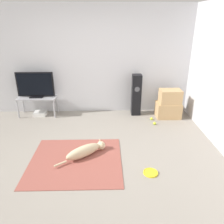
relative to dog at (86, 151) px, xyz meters
The scene contains 13 objects.
ground_plane 0.21m from the dog, behind, with size 12.00×12.00×0.00m, color gray.
wall_back 2.40m from the dog, 94.74° to the left, with size 8.00×0.06×2.55m.
area_rug 0.24m from the dog, 138.62° to the right, with size 1.53×1.39×0.01m.
dog is the anchor object (origin of this frame).
frisbee 1.15m from the dog, 25.40° to the right, with size 0.23×0.23×0.03m.
cardboard_box_lower 2.47m from the dog, 41.34° to the left, with size 0.57×0.40×0.36m.
cardboard_box_upper 2.50m from the dog, 40.86° to the left, with size 0.49×0.35×0.33m.
floor_speaker 2.16m from the dog, 59.14° to the left, with size 0.22×0.23×1.01m.
tv_stand 2.27m from the dog, 125.91° to the left, with size 0.92×0.41×0.47m.
tv 2.35m from the dog, 125.87° to the left, with size 0.87×0.20×0.61m.
tennis_ball_by_boxes 2.04m from the dog, 45.60° to the left, with size 0.07×0.07×0.07m.
tennis_ball_near_speaker 1.88m from the dog, 39.68° to the left, with size 0.07×0.07×0.07m.
game_console 2.22m from the dog, 125.46° to the left, with size 0.29×0.26×0.09m.
Camera 1 is at (0.55, -3.21, 2.19)m, focal length 35.00 mm.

